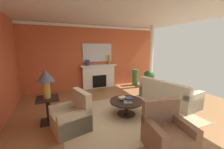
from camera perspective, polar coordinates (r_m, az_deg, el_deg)
name	(u,v)px	position (r m, az deg, el deg)	size (l,w,h in m)	color
ground_plane	(123,111)	(4.75, 4.44, -14.32)	(8.42, 8.42, 0.00)	olive
wall_fireplace	(94,57)	(7.17, -7.01, 6.91)	(7.08, 0.12, 3.04)	#C65633
ceiling_panel	(120,11)	(4.67, 3.18, 23.89)	(7.08, 6.63, 0.06)	white
crown_moulding	(94,26)	(7.13, -7.11, 18.49)	(7.08, 0.08, 0.12)	white
area_rug	(126,114)	(4.54, 5.67, -15.47)	(3.75, 2.80, 0.01)	tan
fireplace	(99,77)	(7.14, -5.34, -0.95)	(1.80, 0.35, 1.15)	white
mantel_mirror	(97,53)	(7.11, -5.82, 8.67)	(1.46, 0.04, 0.87)	silver
sofa	(167,95)	(5.68, 21.06, -7.47)	(1.20, 2.21, 0.85)	#BCB299
armchair_near_window	(72,118)	(3.82, -15.66, -16.28)	(0.96, 0.96, 0.95)	#C1B293
armchair_facing_fireplace	(167,135)	(3.28, 21.01, -21.50)	(0.94, 0.94, 0.95)	brown
coffee_table	(126,104)	(4.41, 5.75, -11.64)	(1.00, 1.00, 0.45)	black
side_table	(48,108)	(4.31, -24.04, -12.22)	(0.56, 0.56, 0.70)	black
table_lamp	(46,78)	(4.07, -24.96, -1.45)	(0.44, 0.44, 0.75)	#B28E38
vase_tall_corner	(135,77)	(7.72, 9.20, -1.07)	(0.30, 0.30, 0.85)	#33703D
vase_mantel_left	(88,63)	(6.83, -9.72, 4.65)	(0.19, 0.19, 0.26)	navy
vase_mantel_right	(109,60)	(7.16, -1.13, 5.93)	(0.12, 0.12, 0.47)	#B7892D
book_red_cover	(128,102)	(4.21, 6.38, -10.82)	(0.22, 0.19, 0.03)	tan
book_art_folio	(122,98)	(4.40, 4.14, -9.20)	(0.23, 0.17, 0.06)	tan
book_small_novel	(129,98)	(4.22, 6.69, -9.43)	(0.20, 0.17, 0.04)	navy
potted_plant	(149,76)	(7.74, 14.54, -0.74)	(0.56, 0.56, 0.83)	#BCB29E
column_white	(151,57)	(7.50, 15.33, 6.79)	(0.20, 0.20, 3.04)	white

